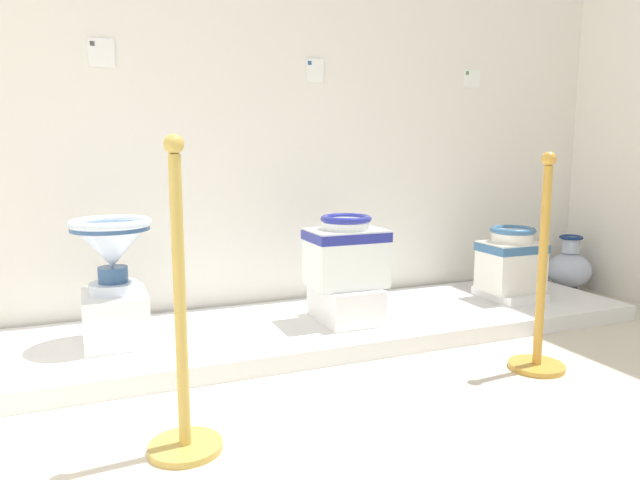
{
  "coord_description": "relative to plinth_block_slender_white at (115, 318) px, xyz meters",
  "views": [
    {
      "loc": [
        0.86,
        -0.18,
        0.99
      ],
      "look_at": [
        2.0,
        2.61,
        0.52
      ],
      "focal_mm": 32.46,
      "sensor_mm": 36.0,
      "label": 1
    }
  ],
  "objects": [
    {
      "name": "wall_back",
      "position": [
        1.14,
        0.48,
        1.29
      ],
      "size": [
        4.4,
        0.06,
        3.0
      ],
      "primitive_type": "cube",
      "color": "white",
      "rests_on": "ground_plane"
    },
    {
      "name": "display_platform",
      "position": [
        1.14,
        -0.02,
        -0.16
      ],
      "size": [
        3.44,
        0.9,
        0.09
      ],
      "primitive_type": "cube",
      "color": "white",
      "rests_on": "ground_plane"
    },
    {
      "name": "plinth_block_slender_white",
      "position": [
        0.0,
        0.0,
        0.0
      ],
      "size": [
        0.29,
        0.36,
        0.24
      ],
      "primitive_type": "cube",
      "color": "white",
      "rests_on": "display_platform"
    },
    {
      "name": "antique_toilet_slender_white",
      "position": [
        0.0,
        0.0,
        0.35
      ],
      "size": [
        0.37,
        0.37,
        0.35
      ],
      "color": "silver",
      "rests_on": "plinth_block_slender_white"
    },
    {
      "name": "plinth_block_leftmost",
      "position": [
        1.16,
        -0.08,
        -0.03
      ],
      "size": [
        0.29,
        0.4,
        0.19
      ],
      "primitive_type": "cube",
      "color": "white",
      "rests_on": "display_platform"
    },
    {
      "name": "antique_toilet_leftmost",
      "position": [
        1.16,
        -0.08,
        0.26
      ],
      "size": [
        0.4,
        0.29,
        0.38
      ],
      "color": "white",
      "rests_on": "plinth_block_leftmost"
    },
    {
      "name": "plinth_block_central_ornate",
      "position": [
        2.29,
        -0.05,
        -0.09
      ],
      "size": [
        0.29,
        0.37,
        0.05
      ],
      "primitive_type": "cube",
      "color": "white",
      "rests_on": "display_platform"
    },
    {
      "name": "antique_toilet_central_ornate",
      "position": [
        2.29,
        -0.05,
        0.13
      ],
      "size": [
        0.35,
        0.27,
        0.39
      ],
      "color": "white",
      "rests_on": "plinth_block_central_ornate"
    },
    {
      "name": "info_placard_first",
      "position": [
        0.02,
        0.45,
        1.27
      ],
      "size": [
        0.13,
        0.01,
        0.14
      ],
      "color": "white"
    },
    {
      "name": "info_placard_second",
      "position": [
        1.2,
        0.45,
        1.25
      ],
      "size": [
        0.11,
        0.01,
        0.14
      ],
      "color": "white"
    },
    {
      "name": "info_placard_third",
      "position": [
        2.31,
        0.45,
        1.25
      ],
      "size": [
        0.13,
        0.01,
        0.11
      ],
      "color": "white"
    },
    {
      "name": "decorative_vase_corner",
      "position": [
        3.04,
        0.22,
        -0.04
      ],
      "size": [
        0.3,
        0.3,
        0.4
      ],
      "color": "navy",
      "rests_on": "ground_plane"
    },
    {
      "name": "stanchion_post_near_left",
      "position": [
        0.16,
        -0.97,
        0.11
      ],
      "size": [
        0.25,
        0.25,
        1.04
      ],
      "color": "gold",
      "rests_on": "ground_plane"
    },
    {
      "name": "stanchion_post_near_right",
      "position": [
        1.77,
        -0.85,
        0.09
      ],
      "size": [
        0.25,
        0.25,
        0.99
      ],
      "color": "#C08C33",
      "rests_on": "ground_plane"
    }
  ]
}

